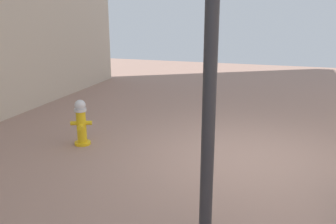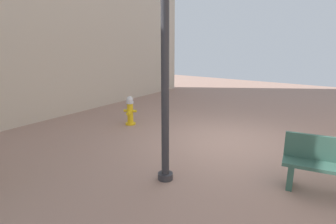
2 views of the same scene
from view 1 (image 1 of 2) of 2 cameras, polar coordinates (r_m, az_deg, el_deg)
name	(u,v)px [view 1 (image 1 of 2)]	position (r m, az deg, el deg)	size (l,w,h in m)	color
ground_plane	(248,159)	(6.48, 12.75, -7.27)	(23.40, 23.40, 0.00)	#9E7A6B
fire_hydrant	(81,122)	(7.02, -13.72, -1.64)	(0.40, 0.38, 0.89)	gold
street_lamp	(212,30)	(3.50, 6.98, 12.95)	(0.36, 0.36, 3.75)	#2D2D33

